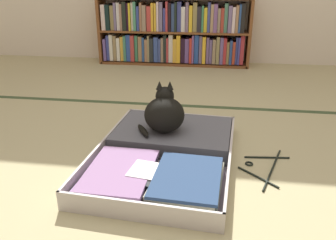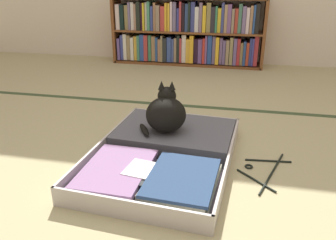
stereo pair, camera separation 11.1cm
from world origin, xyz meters
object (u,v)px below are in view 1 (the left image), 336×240
open_suitcase (166,152)px  black_cat (164,113)px  clothes_hanger (264,167)px  bookshelf (173,33)px

open_suitcase → black_cat: size_ratio=3.50×
black_cat → clothes_hanger: black_cat is taller
open_suitcase → black_cat: (-0.03, 0.16, 0.15)m
bookshelf → clothes_hanger: (0.73, -2.12, -0.32)m
bookshelf → clothes_hanger: bookshelf is taller
open_suitcase → clothes_hanger: 0.50m
bookshelf → open_suitcase: bookshelf is taller
open_suitcase → clothes_hanger: open_suitcase is taller
bookshelf → black_cat: size_ratio=5.60×
black_cat → open_suitcase: bearing=-78.4°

